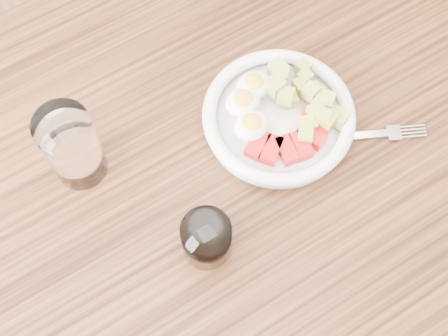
{
  "coord_description": "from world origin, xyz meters",
  "views": [
    {
      "loc": [
        -0.19,
        -0.29,
        1.61
      ],
      "look_at": [
        -0.01,
        0.01,
        0.8
      ],
      "focal_mm": 50.0,
      "sensor_mm": 36.0,
      "label": 1
    }
  ],
  "objects": [
    {
      "name": "ground",
      "position": [
        0.0,
        0.0,
        0.0
      ],
      "size": [
        4.0,
        4.0,
        0.0
      ],
      "primitive_type": "plane",
      "color": "brown",
      "rests_on": "ground"
    },
    {
      "name": "fork",
      "position": [
        0.16,
        -0.03,
        0.78
      ],
      "size": [
        0.21,
        0.11,
        0.01
      ],
      "color": "black",
      "rests_on": "dining_table"
    },
    {
      "name": "dining_table",
      "position": [
        0.0,
        0.0,
        0.67
      ],
      "size": [
        1.5,
        0.9,
        0.77
      ],
      "color": "brown",
      "rests_on": "ground"
    },
    {
      "name": "coffee_glass",
      "position": [
        -0.09,
        -0.07,
        0.81
      ],
      "size": [
        0.07,
        0.07,
        0.08
      ],
      "color": "white",
      "rests_on": "dining_table"
    },
    {
      "name": "water_glass",
      "position": [
        -0.18,
        0.13,
        0.84
      ],
      "size": [
        0.08,
        0.08,
        0.14
      ],
      "primitive_type": "cylinder",
      "color": "white",
      "rests_on": "dining_table"
    },
    {
      "name": "bowl",
      "position": [
        0.11,
        0.04,
        0.79
      ],
      "size": [
        0.23,
        0.23,
        0.06
      ],
      "color": "white",
      "rests_on": "dining_table"
    }
  ]
}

